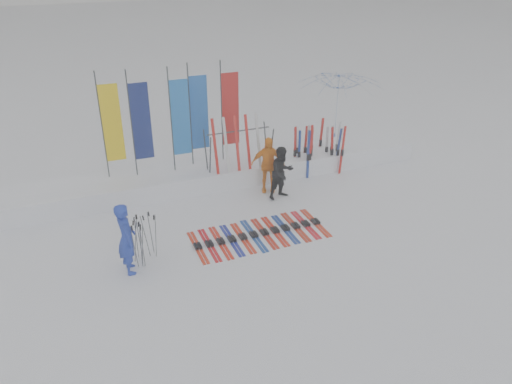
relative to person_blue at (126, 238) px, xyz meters
name	(u,v)px	position (x,y,z in m)	size (l,w,h in m)	color
ground	(272,257)	(3.34, -0.72, -0.89)	(120.00, 120.00, 0.00)	white
snow_bank	(216,173)	(3.34, 3.88, -0.59)	(14.00, 1.60, 0.60)	white
person_blue	(126,238)	(0.00, 0.00, 0.00)	(0.65, 0.42, 1.77)	#1D35AA
person_black	(282,173)	(4.87, 2.12, -0.07)	(0.79, 0.61, 1.62)	black
person_yellow	(268,165)	(4.65, 2.69, -0.01)	(1.03, 0.43, 1.76)	orange
tent_canopy	(339,109)	(8.57, 5.27, 0.53)	(3.08, 3.14, 2.82)	white
ski_row	(259,234)	(3.41, 0.35, -0.85)	(3.53, 1.70, 0.07)	red
pole_cluster	(142,240)	(0.38, 0.27, -0.29)	(0.66, 0.59, 1.26)	#595B60
feather_flags	(173,117)	(2.16, 4.13, 1.36)	(4.20, 0.29, 3.20)	#383A3F
ski_rack	(239,143)	(4.01, 3.48, 0.50)	(2.04, 0.80, 1.23)	#383A3F
upright_skis	(317,149)	(6.73, 3.44, -0.09)	(1.62, 1.13, 1.66)	red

